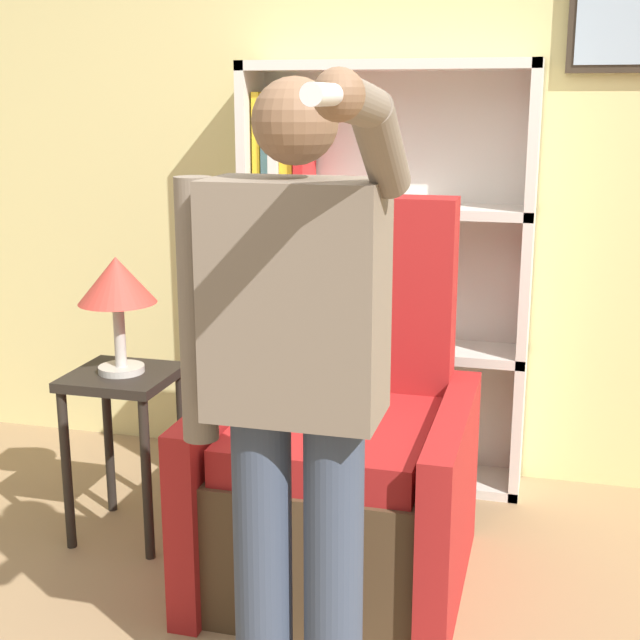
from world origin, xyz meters
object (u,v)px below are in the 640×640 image
at_px(person_standing, 294,387).
at_px(side_table, 124,409).
at_px(bookcase, 357,287).
at_px(armchair, 342,465).
at_px(table_lamp, 117,286).

distance_m(person_standing, side_table, 1.37).
relative_size(bookcase, armchair, 1.37).
height_order(armchair, person_standing, person_standing).
relative_size(person_standing, table_lamp, 3.89).
relative_size(person_standing, side_table, 2.59).
bearing_deg(armchair, bookcase, 99.47).
distance_m(bookcase, person_standing, 1.71).
distance_m(armchair, table_lamp, 1.03).
bearing_deg(person_standing, bookcase, 97.59).
bearing_deg(person_standing, armchair, 95.66).
distance_m(side_table, table_lamp, 0.47).
relative_size(armchair, table_lamp, 3.00).
relative_size(bookcase, side_table, 2.75).
xyz_separation_m(armchair, person_standing, (0.08, -0.84, 0.56)).
distance_m(bookcase, table_lamp, 1.07).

